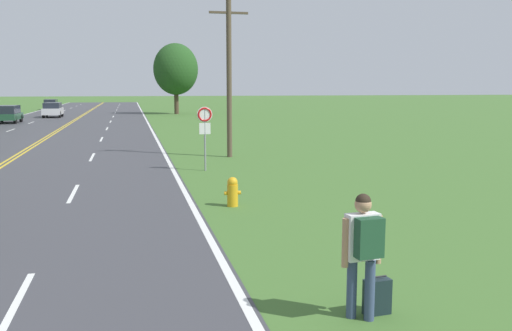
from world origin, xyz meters
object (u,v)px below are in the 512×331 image
hitchhiker_person (364,244)px  car_dark_grey_suv_receding (51,104)px  car_dark_green_hatchback_mid_near (8,114)px  traffic_sign (205,123)px  tree_right_cluster (176,69)px  fire_hydrant (233,191)px  suitcase (377,297)px  car_silver_suv_mid_far (53,109)px

hitchhiker_person → car_dark_grey_suv_receding: hitchhiker_person is taller
car_dark_green_hatchback_mid_near → car_dark_grey_suv_receding: (-0.17, 29.82, -0.04)m
car_dark_grey_suv_receding → traffic_sign: bearing=-167.3°
traffic_sign → tree_right_cluster: size_ratio=0.30×
hitchhiker_person → car_dark_grey_suv_receding: 77.88m
hitchhiker_person → fire_hydrant: bearing=-2.5°
traffic_sign → car_dark_grey_suv_receding: (-13.88, 62.31, -1.08)m
suitcase → car_silver_suv_mid_far: bearing=6.1°
suitcase → tree_right_cluster: size_ratio=0.07×
fire_hydrant → car_dark_green_hatchback_mid_near: (-13.56, 39.06, 0.44)m
fire_hydrant → tree_right_cluster: (2.91, 52.42, 4.98)m
suitcase → car_dark_green_hatchback_mid_near: bearing=11.4°
traffic_sign → car_silver_suv_mid_far: (-10.98, 41.55, -1.04)m
fire_hydrant → car_dark_green_hatchback_mid_near: bearing=109.1°
car_dark_green_hatchback_mid_near → car_dark_grey_suv_receding: size_ratio=1.01×
traffic_sign → hitchhiker_person: bearing=-88.9°
car_silver_suv_mid_far → suitcase: bearing=-168.8°
fire_hydrant → car_silver_suv_mid_far: size_ratio=0.20×
tree_right_cluster → car_dark_grey_suv_receding: (-16.65, 16.47, -4.57)m
suitcase → car_dark_green_hatchback_mid_near: size_ratio=0.14×
traffic_sign → fire_hydrant: bearing=-91.3°
fire_hydrant → tree_right_cluster: 52.73m
tree_right_cluster → car_silver_suv_mid_far: (-13.75, -4.29, -4.54)m
suitcase → tree_right_cluster: tree_right_cluster is taller
suitcase → car_dark_grey_suv_receding: bearing=5.1°
fire_hydrant → tree_right_cluster: bearing=86.8°
traffic_sign → car_dark_grey_suv_receding: traffic_sign is taller
suitcase → car_silver_suv_mid_far: size_ratio=0.14×
traffic_sign → car_dark_green_hatchback_mid_near: traffic_sign is taller
hitchhiker_person → car_dark_grey_suv_receding: size_ratio=0.46×
car_silver_suv_mid_far → traffic_sign: bearing=-165.7°
suitcase → car_dark_grey_suv_receding: size_ratio=0.15×
hitchhiker_person → fire_hydrant: hitchhiker_person is taller
traffic_sign → tree_right_cluster: bearing=86.5°
car_dark_green_hatchback_mid_near → hitchhiker_person: bearing=-162.3°
hitchhiker_person → car_dark_green_hatchback_mid_near: (-13.98, 46.76, -0.26)m
hitchhiker_person → car_silver_suv_mid_far: hitchhiker_person is taller
tree_right_cluster → fire_hydrant: bearing=-93.2°
suitcase → car_dark_grey_suv_receding: 77.80m
suitcase → car_dark_green_hatchback_mid_near: 48.77m
tree_right_cluster → car_dark_green_hatchback_mid_near: size_ratio=2.13×
traffic_sign → car_silver_suv_mid_far: 42.99m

